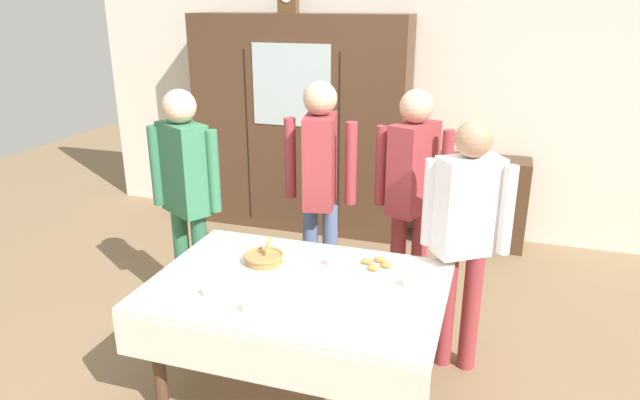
# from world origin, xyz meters

# --- Properties ---
(ground_plane) EXTENTS (12.00, 12.00, 0.00)m
(ground_plane) POSITION_xyz_m (0.00, 0.00, 0.00)
(ground_plane) COLOR #846B4C
(ground_plane) RESTS_ON ground
(back_wall) EXTENTS (6.40, 0.10, 2.70)m
(back_wall) POSITION_xyz_m (0.00, 2.65, 1.35)
(back_wall) COLOR silver
(back_wall) RESTS_ON ground
(dining_table) EXTENTS (1.61, 1.10, 0.74)m
(dining_table) POSITION_xyz_m (0.00, -0.24, 0.64)
(dining_table) COLOR #4C3321
(dining_table) RESTS_ON ground
(wall_cabinet) EXTENTS (2.11, 0.46, 2.09)m
(wall_cabinet) POSITION_xyz_m (-0.90, 2.35, 1.05)
(wall_cabinet) COLOR #4C3321
(wall_cabinet) RESTS_ON ground
(bookshelf_low) EXTENTS (0.98, 0.35, 0.85)m
(bookshelf_low) POSITION_xyz_m (0.80, 2.41, 0.42)
(bookshelf_low) COLOR #4C3321
(bookshelf_low) RESTS_ON ground
(book_stack) EXTENTS (0.17, 0.19, 0.06)m
(book_stack) POSITION_xyz_m (0.80, 2.40, 0.88)
(book_stack) COLOR #B29333
(book_stack) RESTS_ON bookshelf_low
(tea_cup_far_left) EXTENTS (0.13, 0.13, 0.06)m
(tea_cup_far_left) POSITION_xyz_m (-0.12, -0.58, 0.77)
(tea_cup_far_left) COLOR white
(tea_cup_far_left) RESTS_ON dining_table
(tea_cup_front_edge) EXTENTS (0.13, 0.13, 0.06)m
(tea_cup_front_edge) POSITION_xyz_m (0.13, 0.05, 0.77)
(tea_cup_front_edge) COLOR white
(tea_cup_front_edge) RESTS_ON dining_table
(tea_cup_near_left) EXTENTS (0.13, 0.13, 0.06)m
(tea_cup_near_left) POSITION_xyz_m (-0.38, -0.49, 0.77)
(tea_cup_near_left) COLOR silver
(tea_cup_near_left) RESTS_ON dining_table
(tea_cup_back_edge) EXTENTS (0.13, 0.13, 0.06)m
(tea_cup_back_edge) POSITION_xyz_m (0.60, -0.07, 0.77)
(tea_cup_back_edge) COLOR silver
(tea_cup_back_edge) RESTS_ON dining_table
(bread_basket) EXTENTS (0.24, 0.24, 0.16)m
(bread_basket) POSITION_xyz_m (-0.27, -0.03, 0.77)
(bread_basket) COLOR #9E7542
(bread_basket) RESTS_ON dining_table
(pastry_plate) EXTENTS (0.28, 0.28, 0.05)m
(pastry_plate) POSITION_xyz_m (0.37, 0.11, 0.75)
(pastry_plate) COLOR white
(pastry_plate) RESTS_ON dining_table
(spoon_far_right) EXTENTS (0.12, 0.02, 0.01)m
(spoon_far_right) POSITION_xyz_m (-0.42, 0.15, 0.74)
(spoon_far_right) COLOR silver
(spoon_far_right) RESTS_ON dining_table
(spoon_far_left) EXTENTS (0.12, 0.02, 0.01)m
(spoon_far_left) POSITION_xyz_m (0.56, -0.53, 0.74)
(spoon_far_left) COLOR silver
(spoon_far_left) RESTS_ON dining_table
(person_behind_table_right) EXTENTS (0.52, 0.41, 1.67)m
(person_behind_table_right) POSITION_xyz_m (0.44, 0.87, 1.02)
(person_behind_table_right) COLOR #933338
(person_behind_table_right) RESTS_ON ground
(person_beside_shelf) EXTENTS (0.52, 0.39, 1.71)m
(person_beside_shelf) POSITION_xyz_m (-0.18, 0.77, 1.05)
(person_beside_shelf) COLOR slate
(person_beside_shelf) RESTS_ON ground
(person_by_cabinet) EXTENTS (0.52, 0.35, 1.67)m
(person_by_cabinet) POSITION_xyz_m (-1.03, 0.40, 1.02)
(person_by_cabinet) COLOR #33704C
(person_by_cabinet) RESTS_ON ground
(person_near_right_end) EXTENTS (0.52, 0.37, 1.59)m
(person_near_right_end) POSITION_xyz_m (0.84, 0.38, 0.96)
(person_near_right_end) COLOR #933338
(person_near_right_end) RESTS_ON ground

